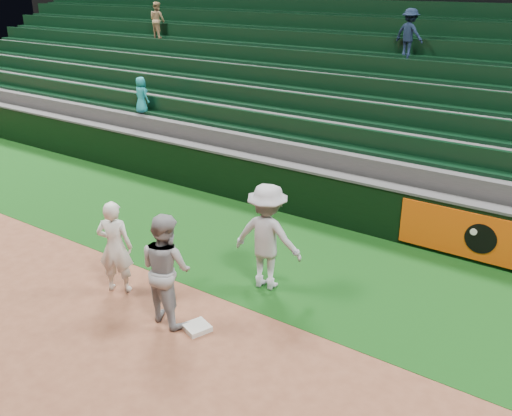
{
  "coord_description": "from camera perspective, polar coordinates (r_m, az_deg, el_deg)",
  "views": [
    {
      "loc": [
        5.71,
        -6.19,
        5.54
      ],
      "look_at": [
        -0.28,
        2.3,
        1.3
      ],
      "focal_mm": 40.0,
      "sensor_mm": 36.0,
      "label": 1
    }
  ],
  "objects": [
    {
      "name": "first_base",
      "position": [
        9.86,
        -5.94,
        -11.8
      ],
      "size": [
        0.51,
        0.51,
        0.09
      ],
      "primitive_type": "cube",
      "rotation": [
        0.0,
        0.0,
        -0.35
      ],
      "color": "silver",
      "rests_on": "ground"
    },
    {
      "name": "field_wall",
      "position": [
        13.64,
        8.12,
        0.88
      ],
      "size": [
        36.0,
        0.45,
        1.25
      ],
      "color": "black",
      "rests_on": "ground"
    },
    {
      "name": "foul_grass",
      "position": [
        12.15,
        3.01,
        -4.94
      ],
      "size": [
        36.0,
        4.2,
        0.01
      ],
      "primitive_type": "cube",
      "color": "#0D350F",
      "rests_on": "ground"
    },
    {
      "name": "base_coach",
      "position": [
        10.6,
        1.14,
        -2.91
      ],
      "size": [
        1.44,
        0.97,
        2.06
      ],
      "primitive_type": "imported",
      "rotation": [
        0.0,
        0.0,
        3.3
      ],
      "color": "#A2A4B0",
      "rests_on": "foul_grass"
    },
    {
      "name": "stadium_seating",
      "position": [
        16.65,
        14.32,
        8.18
      ],
      "size": [
        36.0,
        5.95,
        4.85
      ],
      "color": "#373739",
      "rests_on": "ground"
    },
    {
      "name": "baserunner",
      "position": [
        9.73,
        -8.98,
        -6.0
      ],
      "size": [
        1.06,
        0.88,
        1.97
      ],
      "primitive_type": "imported",
      "rotation": [
        0.0,
        0.0,
        2.99
      ],
      "color": "#91939A",
      "rests_on": "ground"
    },
    {
      "name": "ground",
      "position": [
        10.08,
        -6.36,
        -11.31
      ],
      "size": [
        70.0,
        70.0,
        0.0
      ],
      "primitive_type": "plane",
      "color": "brown",
      "rests_on": "ground"
    },
    {
      "name": "first_baseman",
      "position": [
        10.85,
        -13.92,
        -3.8
      ],
      "size": [
        0.78,
        0.69,
        1.81
      ],
      "primitive_type": "imported",
      "rotation": [
        0.0,
        0.0,
        3.62
      ],
      "color": "silver",
      "rests_on": "ground"
    }
  ]
}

